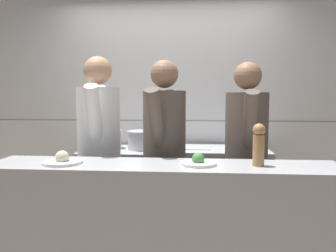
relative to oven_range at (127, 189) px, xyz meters
name	(u,v)px	position (x,y,z in m)	size (l,w,h in m)	color
wall_back_tiled	(172,107)	(0.45, 0.40, 0.86)	(8.00, 0.06, 2.60)	white
oven_range	(127,189)	(0.00, 0.00, 0.00)	(0.90, 0.71, 0.88)	#38383D
prep_counter	(218,190)	(0.97, 0.00, 0.01)	(1.01, 0.65, 0.89)	#B7BABF
pass_counter	(163,236)	(0.51, -1.27, 0.05)	(2.34, 0.45, 0.98)	#B7BABF
stock_pot	(110,139)	(-0.18, 0.02, 0.54)	(0.24, 0.24, 0.19)	beige
sauce_pot	(143,140)	(0.19, -0.03, 0.54)	(0.35, 0.35, 0.19)	#B7BABF
chefs_knife	(187,149)	(0.65, -0.13, 0.46)	(0.41, 0.04, 0.02)	#B7BABF
plated_dish_main	(62,160)	(-0.15, -1.31, 0.56)	(0.26, 0.26, 0.09)	white
plated_dish_appetiser	(198,162)	(0.75, -1.28, 0.56)	(0.24, 0.24, 0.08)	white
pepper_mill	(259,144)	(1.13, -1.28, 0.68)	(0.08, 0.08, 0.27)	#AD7A47
chef_head_cook	(99,149)	(-0.08, -0.70, 0.54)	(0.40, 0.77, 1.76)	black
chef_sous	(164,153)	(0.47, -0.72, 0.52)	(0.41, 0.75, 1.72)	black
chef_line	(246,154)	(1.15, -0.66, 0.51)	(0.36, 0.74, 1.71)	black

